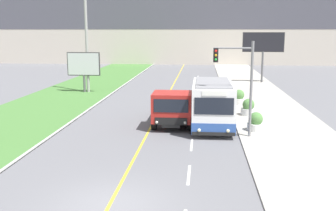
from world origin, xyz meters
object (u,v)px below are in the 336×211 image
(city_bus, at_px, (213,105))
(traffic_light_mast, at_px, (240,77))
(billboard_small, at_px, (84,65))
(planter_round_second, at_px, (248,108))
(utility_pole_far, at_px, (86,35))
(planter_round_third, at_px, (239,98))
(dump_truck, at_px, (173,108))
(planter_round_near, at_px, (256,123))
(billboard_large, at_px, (263,44))

(city_bus, relative_size, traffic_light_mast, 1.09)
(city_bus, bearing_deg, billboard_small, 132.48)
(traffic_light_mast, height_order, planter_round_second, traffic_light_mast)
(utility_pole_far, xyz_separation_m, planter_round_third, (14.59, -5.61, -5.07))
(dump_truck, height_order, planter_round_third, dump_truck)
(billboard_small, xyz_separation_m, planter_round_third, (14.95, -5.47, -2.15))
(billboard_small, bearing_deg, utility_pole_far, 21.27)
(dump_truck, distance_m, planter_round_third, 9.31)
(traffic_light_mast, relative_size, planter_round_near, 4.84)
(dump_truck, relative_size, billboard_small, 1.62)
(planter_round_second, bearing_deg, billboard_small, 146.74)
(dump_truck, relative_size, planter_round_second, 5.40)
(dump_truck, bearing_deg, traffic_light_mast, -32.70)
(city_bus, distance_m, planter_round_near, 2.93)
(planter_round_second, height_order, planter_round_third, planter_round_second)
(city_bus, distance_m, billboard_small, 18.56)
(traffic_light_mast, distance_m, planter_round_third, 10.86)
(traffic_light_mast, bearing_deg, planter_round_near, 48.67)
(city_bus, height_order, planter_round_second, city_bus)
(city_bus, height_order, utility_pole_far, utility_pole_far)
(billboard_small, relative_size, planter_round_second, 3.32)
(planter_round_second, xyz_separation_m, planter_round_third, (-0.27, 4.51, -0.00))
(dump_truck, bearing_deg, planter_round_near, -12.85)
(planter_round_third, bearing_deg, billboard_small, 159.92)
(planter_round_third, bearing_deg, utility_pole_far, 158.98)
(city_bus, bearing_deg, traffic_light_mast, -56.72)
(city_bus, relative_size, billboard_small, 1.51)
(city_bus, relative_size, planter_round_near, 5.28)
(traffic_light_mast, height_order, planter_round_third, traffic_light_mast)
(dump_truck, height_order, utility_pole_far, utility_pole_far)
(billboard_large, bearing_deg, planter_round_near, -99.18)
(planter_round_near, bearing_deg, billboard_small, 136.29)
(billboard_small, xyz_separation_m, planter_round_near, (15.16, -14.50, -2.18))
(billboard_large, bearing_deg, utility_pole_far, -154.72)
(planter_round_second, bearing_deg, billboard_large, 78.83)
(city_bus, distance_m, utility_pole_far, 18.85)
(traffic_light_mast, bearing_deg, city_bus, 123.28)
(city_bus, bearing_deg, dump_truck, 172.20)
(dump_truck, relative_size, planter_round_third, 5.43)
(planter_round_second, distance_m, planter_round_third, 4.52)
(traffic_light_mast, xyz_separation_m, billboard_large, (4.99, 24.78, 1.00))
(dump_truck, distance_m, billboard_small, 16.71)
(billboard_large, xyz_separation_m, planter_round_second, (-3.73, -18.90, -3.96))
(dump_truck, bearing_deg, planter_round_third, 57.62)
(traffic_light_mast, bearing_deg, billboard_large, 78.61)
(dump_truck, bearing_deg, billboard_small, 126.85)
(planter_round_third, bearing_deg, dump_truck, -122.38)
(traffic_light_mast, bearing_deg, utility_pole_far, 130.34)
(traffic_light_mast, distance_m, billboard_large, 25.30)
(traffic_light_mast, distance_m, planter_round_second, 6.71)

